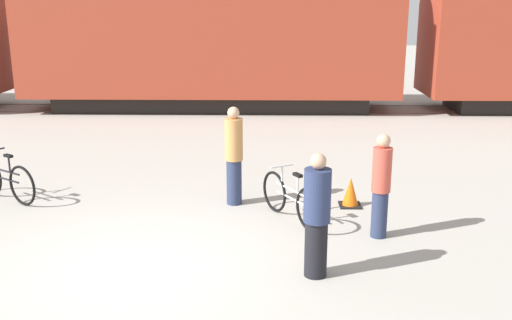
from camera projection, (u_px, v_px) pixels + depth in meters
ground_plane at (134, 270)px, 8.55m from camera, size 80.00×80.00×0.00m
freight_train at (211, 30)px, 19.97m from camera, size 39.36×2.83×5.10m
rail_near at (210, 113)px, 19.99m from camera, size 51.36×0.07×0.01m
rail_far at (214, 105)px, 21.37m from camera, size 51.36×0.07×0.01m
bicycle_silver at (291, 199)px, 10.33m from camera, size 0.99×1.60×0.93m
bicycle_black at (5, 180)px, 11.38m from camera, size 1.54×1.05×0.96m
person_in_tan at (234, 156)px, 11.04m from camera, size 0.33×0.33×1.85m
person_in_red at (381, 185)px, 9.51m from camera, size 0.30×0.30×1.71m
person_in_navy at (317, 216)px, 8.16m from camera, size 0.37×0.37×1.77m
traffic_cone at (350, 193)px, 11.09m from camera, size 0.40×0.40×0.55m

